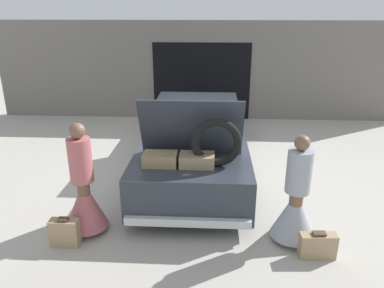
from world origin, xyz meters
TOP-DOWN VIEW (x-y plane):
  - ground_plane at (0.00, 0.00)m, footprint 40.00×40.00m
  - garage_wall_back at (0.00, 3.68)m, footprint 12.00×0.14m
  - car at (0.00, -0.00)m, footprint 1.95×5.18m
  - person_left at (-1.51, -2.44)m, footprint 0.63×0.63m
  - person_right at (1.51, -2.50)m, footprint 0.65×0.65m
  - suitcase_beside_left_person at (-1.70, -2.82)m, footprint 0.40×0.18m
  - suitcase_beside_right_person at (1.76, -2.89)m, footprint 0.49×0.20m

SIDE VIEW (x-z plane):
  - ground_plane at x=0.00m, z-range 0.00..0.00m
  - suitcase_beside_right_person at x=1.76m, z-range -0.01..0.36m
  - suitcase_beside_left_person at x=-1.70m, z-range -0.01..0.42m
  - person_right at x=1.51m, z-range -0.23..1.35m
  - person_left at x=-1.51m, z-range -0.24..1.44m
  - car at x=0.00m, z-range -0.31..1.55m
  - garage_wall_back at x=0.00m, z-range -0.01..2.79m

